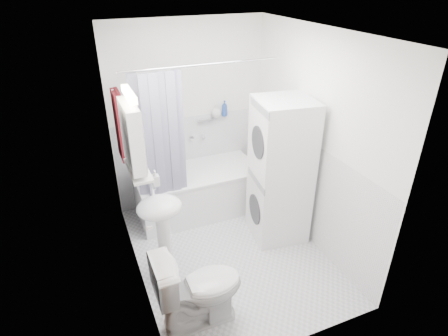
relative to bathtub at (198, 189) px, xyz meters
name	(u,v)px	position (x,y,z in m)	size (l,w,h in m)	color
floor	(229,251)	(0.05, -0.92, -0.33)	(2.60, 2.60, 0.00)	silver
room_walls	(230,131)	(0.05, -0.92, 1.16)	(2.60, 2.60, 2.60)	white
wainscot	(219,195)	(0.05, -0.63, 0.27)	(1.98, 2.58, 2.58)	white
door	(149,228)	(-0.90, -1.47, 0.67)	(0.05, 2.00, 2.00)	brown
bathtub	(198,189)	(0.00, 0.00, 0.00)	(1.56, 0.74, 0.60)	white
tub_spout	(202,136)	(0.20, 0.33, 0.59)	(0.04, 0.04, 0.12)	silver
curtain_rod	(202,65)	(0.00, -0.31, 1.67)	(0.02, 0.02, 1.74)	silver
shower_curtain	(161,139)	(-0.50, -0.31, 0.92)	(0.55, 0.02, 1.45)	#151447
sink	(161,220)	(-0.71, -0.99, 0.37)	(0.44, 0.37, 1.04)	white
medicine_cabinet	(132,134)	(-0.86, -0.82, 1.24)	(0.13, 0.50, 0.71)	white
shelf	(138,170)	(-0.84, -0.82, 0.87)	(0.18, 0.54, 0.03)	silver
shower_caddy	(206,119)	(0.25, 0.32, 0.82)	(0.22, 0.06, 0.02)	silver
towel	(119,124)	(-0.89, -0.17, 1.10)	(0.07, 0.31, 0.76)	#55131B
washer_dryer	(280,172)	(0.72, -0.81, 0.52)	(0.68, 0.67, 1.69)	white
toilet	(199,289)	(-0.57, -1.68, 0.06)	(0.44, 0.79, 0.77)	white
soap_pump	(156,182)	(-0.66, -0.67, 0.62)	(0.08, 0.17, 0.08)	gray
shelf_bottle	(141,173)	(-0.84, -0.97, 0.92)	(0.07, 0.18, 0.07)	gray
shelf_cup	(135,159)	(-0.84, -0.70, 0.93)	(0.10, 0.09, 0.10)	gray
shampoo_a	(216,112)	(0.40, 0.32, 0.90)	(0.13, 0.17, 0.13)	gray
shampoo_b	(225,113)	(0.52, 0.32, 0.87)	(0.08, 0.21, 0.08)	#244392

